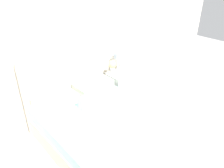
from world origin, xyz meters
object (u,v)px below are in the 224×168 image
at_px(flower_vase, 113,66).
at_px(teacup, 121,73).
at_px(table_lamp, 120,57).
at_px(bed, 103,129).
at_px(nightstand, 119,87).

height_order(flower_vase, teacup, flower_vase).
distance_m(table_lamp, flower_vase, 0.22).
bearing_deg(teacup, flower_vase, 133.00).
xyz_separation_m(bed, flower_vase, (0.83, 0.74, 0.45)).
bearing_deg(teacup, nightstand, 67.54).
relative_size(bed, flower_vase, 7.63).
bearing_deg(nightstand, bed, -143.62).
bearing_deg(flower_vase, bed, -137.99).
xyz_separation_m(flower_vase, teacup, (0.10, -0.11, -0.13)).
bearing_deg(nightstand, flower_vase, 164.06).
relative_size(nightstand, teacup, 5.18).
relative_size(nightstand, table_lamp, 1.54).
relative_size(table_lamp, teacup, 3.37).
bearing_deg(bed, nightstand, 36.38).
relative_size(bed, nightstand, 3.52).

